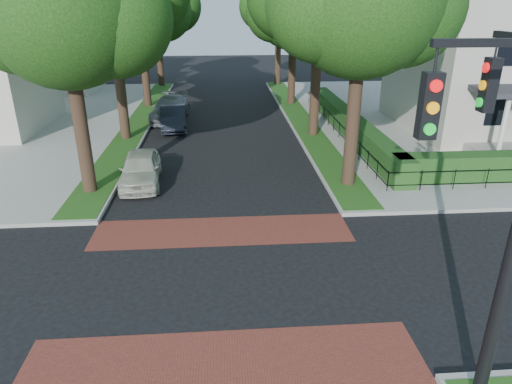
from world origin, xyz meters
The scene contains 18 objects.
ground centered at (0.00, 0.00, 0.00)m, with size 120.00×120.00×0.00m, color black.
sidewalk_ne centered at (19.50, 19.00, 0.07)m, with size 30.00×30.00×0.15m, color gray.
crosswalk_far centered at (0.00, 3.20, 0.01)m, with size 9.00×2.20×0.01m, color maroon.
crosswalk_near centered at (0.00, -3.20, 0.01)m, with size 9.00×2.20×0.01m, color maroon.
grass_strip_ne centered at (5.40, 19.10, 0.16)m, with size 1.60×29.80×0.02m, color #284F16.
grass_strip_nw centered at (-5.40, 19.10, 0.16)m, with size 1.60×29.80×0.02m, color #284F16.
tree_right_far centered at (5.60, 24.22, 6.91)m, with size 7.25×6.23×9.74m.
tree_right_back centered at (5.60, 33.23, 7.27)m, with size 7.50×6.45×10.20m.
tree_left_near centered at (-5.40, 7.23, 7.27)m, with size 7.50×6.45×10.20m.
tree_left_far centered at (-5.40, 24.22, 7.12)m, with size 7.00×6.02×9.86m.
tree_left_back centered at (-5.40, 33.24, 7.41)m, with size 7.75×6.66×10.44m.
hedge_main_road centered at (7.70, 15.00, 0.75)m, with size 1.00×18.00×1.20m, color #1B3C15.
fence_main_road centered at (6.90, 15.00, 0.60)m, with size 0.06×18.00×0.90m, color black, non-canonical shape.
house_left_far centered at (-15.49, 31.99, 5.04)m, with size 10.00×9.00×10.14m.
traffic_signal centered at (4.89, -4.41, 4.71)m, with size 2.17×2.00×8.00m.
parked_car_front centered at (-3.54, 8.00, 0.71)m, with size 1.68×4.19×1.43m, color beige.
parked_car_middle centered at (-2.97, 17.38, 0.71)m, with size 1.51×4.34×1.43m, color #1E222D.
parked_car_rear centered at (-3.41, 19.94, 0.77)m, with size 2.15×5.28×1.53m, color gray.
Camera 1 is at (0.11, -11.16, 7.50)m, focal length 32.00 mm.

